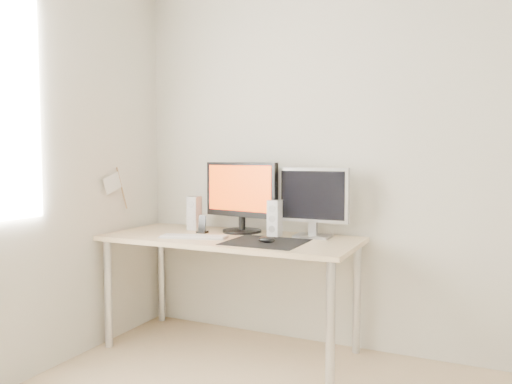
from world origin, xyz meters
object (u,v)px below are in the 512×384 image
(speaker_left, at_px, (194,213))
(phone_dock, at_px, (202,228))
(desk, at_px, (230,249))
(mouse, at_px, (267,240))
(second_monitor, at_px, (313,199))
(speaker_right, at_px, (275,218))
(keyboard, at_px, (194,237))
(main_monitor, at_px, (241,194))

(speaker_left, relative_size, phone_dock, 1.95)
(desk, height_order, phone_dock, phone_dock)
(mouse, bearing_deg, second_monitor, 61.97)
(mouse, bearing_deg, speaker_right, 102.64)
(desk, distance_m, speaker_right, 0.34)
(speaker_right, bearing_deg, desk, -153.28)
(keyboard, relative_size, phone_dock, 3.69)
(mouse, distance_m, speaker_left, 0.74)
(mouse, distance_m, desk, 0.35)
(mouse, height_order, main_monitor, main_monitor)
(desk, relative_size, keyboard, 3.67)
(mouse, distance_m, speaker_right, 0.28)
(second_monitor, relative_size, speaker_right, 1.95)
(second_monitor, distance_m, keyboard, 0.78)
(keyboard, bearing_deg, second_monitor, 26.98)
(main_monitor, distance_m, speaker_left, 0.38)
(main_monitor, distance_m, keyboard, 0.44)
(keyboard, bearing_deg, speaker_left, 121.06)
(speaker_left, relative_size, speaker_right, 1.00)
(keyboard, bearing_deg, phone_dock, 105.55)
(speaker_right, xyz_separation_m, phone_dock, (-0.49, -0.07, -0.08))
(main_monitor, distance_m, speaker_right, 0.30)
(main_monitor, xyz_separation_m, keyboard, (-0.17, -0.33, -0.25))
(speaker_left, distance_m, keyboard, 0.37)
(main_monitor, xyz_separation_m, second_monitor, (0.50, 0.01, -0.01))
(desk, xyz_separation_m, speaker_right, (0.25, 0.13, 0.19))
(mouse, xyz_separation_m, speaker_right, (-0.06, 0.26, 0.09))
(desk, relative_size, second_monitor, 3.55)
(desk, bearing_deg, mouse, -23.11)
(keyboard, height_order, phone_dock, phone_dock)
(second_monitor, relative_size, phone_dock, 3.81)
(mouse, xyz_separation_m, desk, (-0.31, 0.13, -0.10))
(main_monitor, relative_size, speaker_right, 2.38)
(main_monitor, bearing_deg, desk, -85.11)
(desk, bearing_deg, main_monitor, 94.89)
(main_monitor, bearing_deg, speaker_right, -12.47)
(speaker_right, height_order, keyboard, speaker_right)
(main_monitor, height_order, speaker_right, main_monitor)
(mouse, bearing_deg, desk, 156.89)
(speaker_left, bearing_deg, phone_dock, -39.79)
(speaker_left, relative_size, keyboard, 0.53)
(mouse, height_order, second_monitor, second_monitor)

